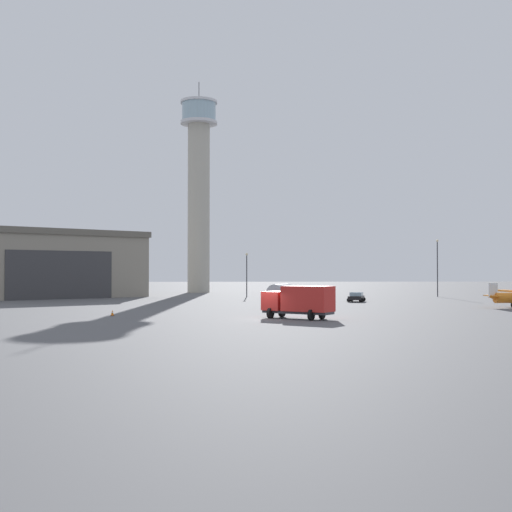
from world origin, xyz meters
The scene contains 11 objects.
ground_plane centered at (0.00, 0.00, 0.00)m, with size 400.00×400.00×0.00m, color #545456.
control_tower centered at (-9.26, 72.40, 22.60)m, with size 7.63×7.63×43.84m.
hangar centered at (-34.77, 49.62, 5.63)m, with size 36.55×33.26×11.23m.
truck_fuel_tanker_silver centered at (3.42, 18.20, 1.61)m, with size 4.81×6.73×2.89m.
truck_box_red centered at (3.23, -0.10, 1.70)m, with size 6.78×5.84×3.07m.
car_green centered at (4.07, 37.87, 0.74)m, with size 4.52×4.16×1.37m.
car_black centered at (15.24, 31.92, 0.74)m, with size 3.18×4.47×1.37m.
light_post_east centered at (32.91, 48.72, 5.82)m, with size 0.44×0.44×9.92m.
light_post_north centered at (-0.02, 50.15, 4.58)m, with size 0.44×0.44×7.57m.
traffic_cone_near_left centered at (-14.92, 4.79, 0.30)m, with size 0.36×0.36×0.61m.
traffic_cone_near_right centered at (6.16, 10.96, 0.27)m, with size 0.36×0.36×0.54m.
Camera 1 is at (-3.66, -58.78, 4.48)m, focal length 44.38 mm.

